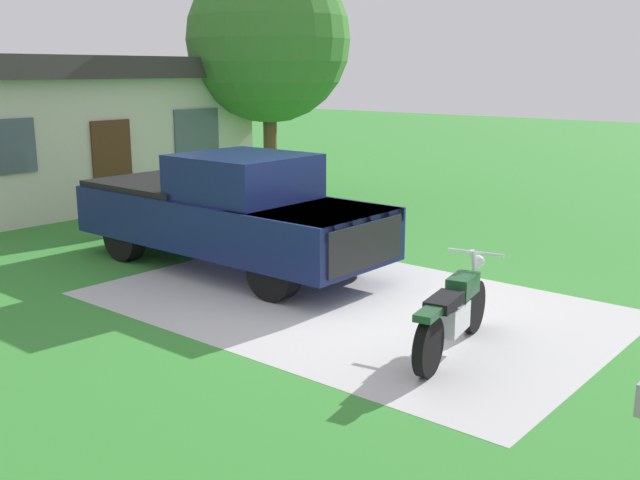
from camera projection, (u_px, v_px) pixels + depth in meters
name	position (u px, v px, depth m)	size (l,w,h in m)	color
ground_plane	(349.00, 304.00, 10.28)	(80.00, 80.00, 0.00)	#358531
driveway_pad	(349.00, 303.00, 10.28)	(4.65, 7.06, 0.01)	#B6B6B6
motorcycle	(453.00, 313.00, 8.43)	(2.19, 0.78, 1.09)	black
pickup_truck	(225.00, 210.00, 12.00)	(2.00, 5.63, 1.90)	black
shade_tree	(269.00, 40.00, 18.91)	(4.25, 4.25, 6.07)	brown
neighbor_house	(50.00, 129.00, 17.97)	(9.60, 5.60, 3.50)	beige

